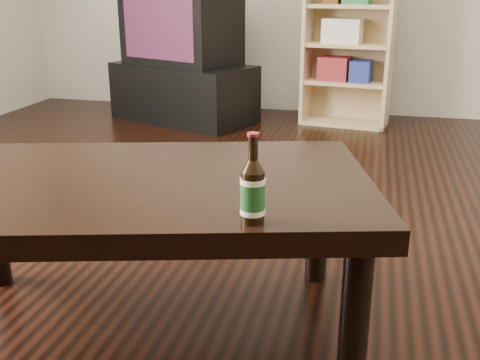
% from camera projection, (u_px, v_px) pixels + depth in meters
% --- Properties ---
extents(floor, '(5.00, 6.00, 0.01)m').
position_uv_depth(floor, '(222.00, 287.00, 2.00)').
color(floor, black).
rests_on(floor, ground).
extents(tv_stand, '(1.22, 0.93, 0.44)m').
position_uv_depth(tv_stand, '(184.00, 92.00, 4.38)').
color(tv_stand, black).
rests_on(tv_stand, floor).
extents(tv, '(0.95, 0.79, 0.61)m').
position_uv_depth(tv, '(181.00, 23.00, 4.21)').
color(tv, black).
rests_on(tv, tv_stand).
extents(bookshelf, '(0.68, 0.38, 1.19)m').
position_uv_depth(bookshelf, '(348.00, 41.00, 4.14)').
color(bookshelf, tan).
rests_on(bookshelf, floor).
extents(coffee_table, '(1.47, 1.08, 0.49)m').
position_uv_depth(coffee_table, '(142.00, 199.00, 1.62)').
color(coffee_table, black).
rests_on(coffee_table, floor).
extents(beer_bottle, '(0.07, 0.07, 0.21)m').
position_uv_depth(beer_bottle, '(253.00, 192.00, 1.28)').
color(beer_bottle, black).
rests_on(beer_bottle, coffee_table).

